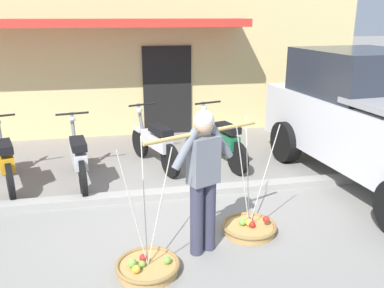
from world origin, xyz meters
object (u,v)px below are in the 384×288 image
at_px(fruit_vendor, 203,173).
at_px(motorcycle_nearest_shop, 5,160).
at_px(fruit_basket_left_side, 249,227).
at_px(motorcycle_end_of_row, 220,141).
at_px(parked_truck, 382,121).
at_px(fruit_basket_right_side, 148,266).
at_px(motorcycle_third_in_row, 155,143).
at_px(motorcycle_second_in_row, 78,157).
at_px(wooden_crate, 215,145).

distance_m(fruit_vendor, motorcycle_nearest_shop, 3.65).
bearing_deg(fruit_basket_left_side, motorcycle_end_of_row, 83.44).
bearing_deg(fruit_basket_left_side, parked_truck, 24.92).
relative_size(fruit_vendor, parked_truck, 0.35).
relative_size(fruit_basket_right_side, motorcycle_third_in_row, 0.84).
height_order(fruit_vendor, motorcycle_second_in_row, fruit_vendor).
xyz_separation_m(motorcycle_nearest_shop, motorcycle_second_in_row, (1.12, -0.07, 0.00)).
bearing_deg(motorcycle_third_in_row, parked_truck, -21.68).
xyz_separation_m(motorcycle_nearest_shop, parked_truck, (5.94, -0.94, 0.58)).
xyz_separation_m(fruit_basket_right_side, motorcycle_second_in_row, (-0.86, 2.68, 0.38)).
xyz_separation_m(fruit_basket_left_side, motorcycle_end_of_row, (0.29, 2.52, 0.38)).
distance_m(fruit_basket_left_side, motorcycle_nearest_shop, 3.99).
xyz_separation_m(fruit_basket_left_side, motorcycle_third_in_row, (-0.91, 2.61, 0.38)).
bearing_deg(motorcycle_end_of_row, motorcycle_nearest_shop, -174.19).
height_order(motorcycle_second_in_row, parked_truck, parked_truck).
bearing_deg(fruit_vendor, motorcycle_third_in_row, 94.53).
height_order(fruit_basket_left_side, motorcycle_third_in_row, fruit_basket_left_side).
height_order(motorcycle_nearest_shop, wooden_crate, motorcycle_nearest_shop).
relative_size(fruit_basket_left_side, motorcycle_nearest_shop, 0.82).
xyz_separation_m(motorcycle_nearest_shop, motorcycle_end_of_row, (3.62, 0.37, 0.00)).
distance_m(fruit_basket_right_side, motorcycle_second_in_row, 2.84).
distance_m(fruit_basket_left_side, parked_truck, 3.03).
relative_size(motorcycle_third_in_row, parked_truck, 0.36).
distance_m(motorcycle_end_of_row, parked_truck, 2.72).
relative_size(motorcycle_end_of_row, wooden_crate, 4.03).
bearing_deg(parked_truck, motorcycle_nearest_shop, 171.04).
xyz_separation_m(motorcycle_end_of_row, parked_truck, (2.32, -1.31, 0.58)).
bearing_deg(fruit_basket_right_side, fruit_vendor, 23.90).
xyz_separation_m(motorcycle_third_in_row, parked_truck, (3.51, -1.40, 0.58)).
bearing_deg(fruit_vendor, motorcycle_second_in_row, 122.82).
distance_m(fruit_vendor, motorcycle_third_in_row, 2.96).
distance_m(fruit_vendor, motorcycle_second_in_row, 2.88).
relative_size(motorcycle_nearest_shop, parked_truck, 0.36).
distance_m(motorcycle_second_in_row, motorcycle_end_of_row, 2.54).
bearing_deg(motorcycle_third_in_row, motorcycle_end_of_row, -4.34).
relative_size(motorcycle_nearest_shop, motorcycle_end_of_row, 1.00).
relative_size(fruit_vendor, motorcycle_nearest_shop, 0.96).
distance_m(motorcycle_end_of_row, wooden_crate, 0.71).
bearing_deg(wooden_crate, fruit_basket_right_side, -114.38).
distance_m(parked_truck, wooden_crate, 3.10).
bearing_deg(motorcycle_nearest_shop, motorcycle_third_in_row, 10.71).
xyz_separation_m(fruit_basket_right_side, motorcycle_third_in_row, (0.45, 3.21, 0.38)).
height_order(fruit_basket_left_side, motorcycle_second_in_row, fruit_basket_left_side).
height_order(fruit_vendor, wooden_crate, fruit_vendor).
xyz_separation_m(motorcycle_third_in_row, wooden_crate, (1.26, 0.55, -0.29)).
distance_m(fruit_basket_right_side, motorcycle_end_of_row, 3.54).
distance_m(motorcycle_nearest_shop, motorcycle_second_in_row, 1.13).
bearing_deg(motorcycle_third_in_row, wooden_crate, 23.60).
relative_size(motorcycle_third_in_row, motorcycle_end_of_row, 0.98).
relative_size(fruit_vendor, motorcycle_end_of_row, 0.96).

